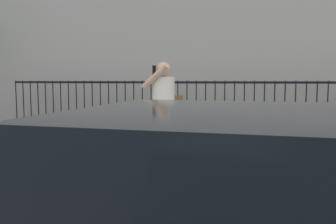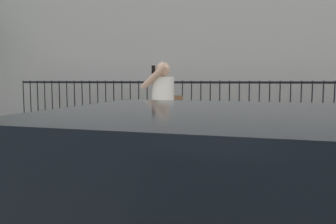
# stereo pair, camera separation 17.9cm
# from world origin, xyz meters

# --- Properties ---
(sidewalk) EXTENTS (28.00, 4.40, 0.15)m
(sidewalk) POSITION_xyz_m (0.00, 2.20, 0.07)
(sidewalk) COLOR #B2ADA3
(sidewalk) RESTS_ON ground
(iron_fence) EXTENTS (12.03, 0.04, 1.60)m
(iron_fence) POSITION_xyz_m (0.00, 5.90, 1.02)
(iron_fence) COLOR black
(iron_fence) RESTS_ON ground
(pedestrian_on_phone) EXTENTS (0.57, 0.72, 1.73)m
(pedestrian_on_phone) POSITION_xyz_m (-0.28, 1.80, 1.16)
(pedestrian_on_phone) COLOR tan
(pedestrian_on_phone) RESTS_ON sidewalk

